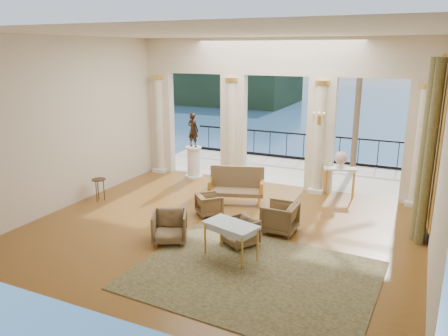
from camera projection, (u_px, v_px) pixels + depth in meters
The scene contains 23 objects.
floor at pixel (222, 228), 10.48m from camera, with size 9.00×9.00×0.00m, color #522913.
room_walls at pixel (199, 115), 8.75m from camera, with size 9.00×9.00×9.00m.
arcade at pixel (276, 103), 13.15m from camera, with size 9.00×0.56×4.50m.
terrace at pixel (291, 171), 15.57m from camera, with size 10.00×3.60×0.10m, color #A49D87.
balustrade at pixel (303, 149), 16.85m from camera, with size 9.00×0.06×1.03m.
palm_tree at pixel (362, 51), 14.37m from camera, with size 2.00×2.00×4.50m.
headland at pixel (235, 87), 84.70m from camera, with size 22.00×18.00×6.00m, color black.
sea at pixel (394, 120), 64.57m from camera, with size 160.00×160.00×0.00m, color #224D82.
curtain at pixel (429, 151), 9.53m from camera, with size 0.33×1.40×4.09m.
window_frame at pixel (439, 148), 9.43m from camera, with size 0.04×1.60×3.40m, color gold.
wall_sconce at pixel (319, 119), 12.40m from camera, with size 0.30×0.11×0.33m.
rug at pixel (254, 275), 8.30m from camera, with size 4.44×3.45×0.02m, color #2F331A.
armchair_a at pixel (170, 225), 9.68m from camera, with size 0.74×0.69×0.76m, color #42371E.
armchair_b at pixel (240, 230), 9.53m from camera, with size 0.65×0.61×0.67m, color #42371E.
armchair_c at pixel (280, 216), 10.18m from camera, with size 0.75×0.71×0.78m, color #42371E.
armchair_d at pixel (209, 203), 11.26m from camera, with size 0.60×0.56×0.62m, color #42371E.
settee at pixel (237, 185), 12.13m from camera, with size 1.63×1.07×1.00m.
game_table at pixel (231, 227), 8.84m from camera, with size 1.21×0.88×0.75m.
pedestal at pixel (194, 163), 14.51m from camera, with size 0.57×0.57×1.05m.
statue at pixel (193, 130), 14.21m from camera, with size 0.41×0.27×1.12m, color black.
console_table at pixel (340, 173), 12.56m from camera, with size 0.97×0.62×0.86m.
urn at pixel (341, 159), 12.45m from camera, with size 0.37×0.37×0.49m.
side_table at pixel (99, 182), 12.26m from camera, with size 0.39×0.39×0.64m.
Camera 1 is at (4.13, -8.81, 4.17)m, focal length 35.00 mm.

